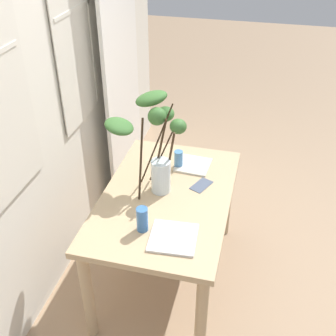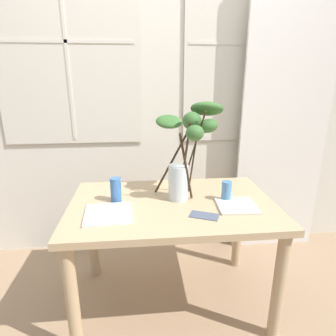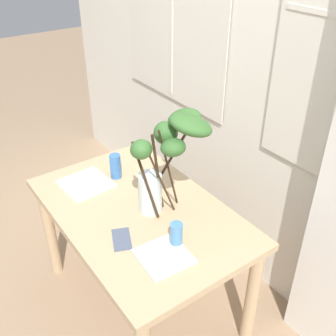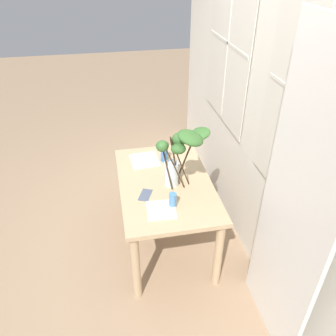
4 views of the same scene
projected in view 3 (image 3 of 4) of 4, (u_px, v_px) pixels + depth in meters
ground at (143, 300)px, 2.50m from camera, size 14.00×14.00×0.00m
back_wall_with_windows at (262, 32)px, 2.07m from camera, size 4.29×0.14×3.05m
dining_table at (140, 225)px, 2.17m from camera, size 1.23×0.80×0.73m
vase_with_branches at (168, 154)px, 1.90m from camera, size 0.47×0.51×0.62m
drinking_glass_blue_left at (116, 166)px, 2.33m from camera, size 0.07×0.07×0.15m
drinking_glass_blue_right at (177, 234)px, 1.85m from camera, size 0.06×0.06×0.12m
plate_square_left at (86, 184)px, 2.30m from camera, size 0.27×0.27×0.01m
plate_square_right at (164, 256)px, 1.81m from camera, size 0.24×0.24×0.01m
napkin_folded at (122, 239)px, 1.91m from camera, size 0.18×0.14×0.00m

